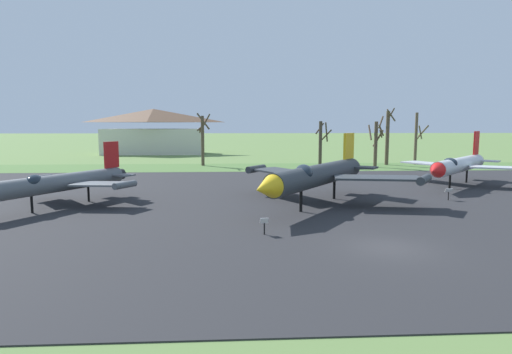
{
  "coord_description": "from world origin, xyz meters",
  "views": [
    {
      "loc": [
        -7.92,
        -20.69,
        6.23
      ],
      "look_at": [
        -5.8,
        17.73,
        1.53
      ],
      "focal_mm": 30.08,
      "sensor_mm": 36.0,
      "label": 1
    }
  ],
  "objects_px": {
    "jet_fighter_front_left": "(318,175)",
    "info_placard_front_left": "(264,225)",
    "jet_fighter_rear_center": "(57,183)",
    "info_placard_rear_left": "(449,193)",
    "jet_fighter_rear_left": "(459,165)",
    "visitor_building": "(154,132)"
  },
  "relations": [
    {
      "from": "jet_fighter_front_left",
      "to": "info_placard_front_left",
      "type": "distance_m",
      "value": 10.11
    },
    {
      "from": "jet_fighter_rear_center",
      "to": "info_placard_rear_left",
      "type": "bearing_deg",
      "value": 2.78
    },
    {
      "from": "info_placard_front_left",
      "to": "jet_fighter_rear_left",
      "type": "xyz_separation_m",
      "value": [
        21.21,
        18.5,
        1.58
      ]
    },
    {
      "from": "jet_fighter_rear_center",
      "to": "jet_fighter_front_left",
      "type": "bearing_deg",
      "value": -0.24
    },
    {
      "from": "info_placard_front_left",
      "to": "info_placard_rear_left",
      "type": "xyz_separation_m",
      "value": [
        16.0,
        10.29,
        0.04
      ]
    },
    {
      "from": "info_placard_rear_left",
      "to": "visitor_building",
      "type": "relative_size",
      "value": 0.05
    },
    {
      "from": "jet_fighter_front_left",
      "to": "jet_fighter_rear_center",
      "type": "height_order",
      "value": "jet_fighter_front_left"
    },
    {
      "from": "jet_fighter_front_left",
      "to": "jet_fighter_rear_center",
      "type": "relative_size",
      "value": 1.17
    },
    {
      "from": "info_placard_front_left",
      "to": "info_placard_rear_left",
      "type": "distance_m",
      "value": 19.02
    },
    {
      "from": "info_placard_front_left",
      "to": "info_placard_rear_left",
      "type": "height_order",
      "value": "info_placard_rear_left"
    },
    {
      "from": "jet_fighter_front_left",
      "to": "info_placard_rear_left",
      "type": "relative_size",
      "value": 14.8
    },
    {
      "from": "jet_fighter_front_left",
      "to": "jet_fighter_rear_left",
      "type": "xyz_separation_m",
      "value": [
        16.41,
        9.79,
        -0.21
      ]
    },
    {
      "from": "jet_fighter_rear_center",
      "to": "visitor_building",
      "type": "distance_m",
      "value": 60.82
    },
    {
      "from": "visitor_building",
      "to": "jet_fighter_rear_center",
      "type": "bearing_deg",
      "value": -86.53
    },
    {
      "from": "jet_fighter_front_left",
      "to": "jet_fighter_rear_center",
      "type": "bearing_deg",
      "value": 179.76
    },
    {
      "from": "jet_fighter_rear_center",
      "to": "jet_fighter_rear_left",
      "type": "xyz_separation_m",
      "value": [
        36.04,
        9.71,
        0.27
      ]
    },
    {
      "from": "info_placard_front_left",
      "to": "info_placard_rear_left",
      "type": "bearing_deg",
      "value": 32.74
    },
    {
      "from": "jet_fighter_rear_left",
      "to": "visitor_building",
      "type": "height_order",
      "value": "visitor_building"
    },
    {
      "from": "info_placard_front_left",
      "to": "jet_fighter_rear_center",
      "type": "height_order",
      "value": "jet_fighter_rear_center"
    },
    {
      "from": "jet_fighter_front_left",
      "to": "info_placard_rear_left",
      "type": "xyz_separation_m",
      "value": [
        11.2,
        1.58,
        -1.75
      ]
    },
    {
      "from": "jet_fighter_rear_center",
      "to": "jet_fighter_rear_left",
      "type": "height_order",
      "value": "jet_fighter_rear_left"
    },
    {
      "from": "jet_fighter_rear_center",
      "to": "jet_fighter_rear_left",
      "type": "distance_m",
      "value": 37.33
    }
  ]
}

